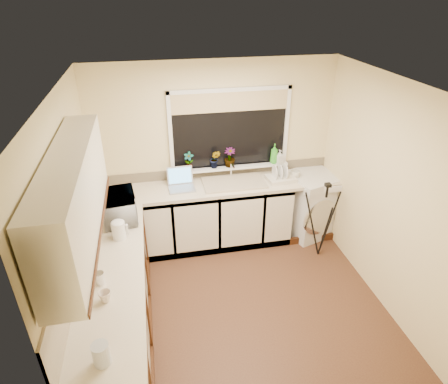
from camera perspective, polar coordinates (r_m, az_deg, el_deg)
floor at (r=4.61m, az=2.26°, el=-15.89°), size 3.20×3.20×0.00m
ceiling at (r=3.37m, az=3.07°, el=15.25°), size 3.20×3.20×0.00m
wall_back at (r=5.16m, az=-1.38°, el=5.78°), size 3.20×0.00×3.20m
wall_front at (r=2.74m, az=10.50°, el=-19.00°), size 3.20×0.00×3.20m
wall_left at (r=3.84m, az=-21.38°, el=-5.08°), size 0.00×3.00×3.00m
wall_right at (r=4.47m, az=22.93°, el=-0.43°), size 0.00×3.00×3.00m
base_cabinet_back at (r=5.22m, az=-4.21°, el=-3.84°), size 2.55×0.60×0.86m
base_cabinet_left at (r=4.05m, az=-15.55°, el=-16.51°), size 0.54×2.40×0.86m
worktop_back at (r=5.04m, az=-0.73°, el=0.86°), size 3.20×0.60×0.04m
worktop_left at (r=3.75m, az=-16.45°, el=-11.62°), size 0.60×2.40×0.04m
upper_cabinet at (r=3.14m, az=-21.41°, el=-0.59°), size 0.28×1.90×0.70m
splashback_left at (r=3.65m, az=-21.52°, el=-8.95°), size 0.02×2.40×0.45m
splashback_back at (r=5.25m, az=-1.33°, el=3.17°), size 3.20×0.02×0.14m
window_glass at (r=5.06m, az=0.86°, el=9.28°), size 1.50×0.02×1.00m
window_blind at (r=4.93m, az=0.96°, el=13.31°), size 1.50×0.02×0.25m
windowsill at (r=5.21m, az=0.95°, el=3.73°), size 1.60×0.14×0.03m
sink at (r=5.06m, az=1.49°, el=1.40°), size 0.82×0.46×0.03m
faucet at (r=5.17m, az=1.07°, el=3.35°), size 0.03×0.03×0.24m
washing_machine at (r=5.61m, az=12.74°, el=-1.73°), size 0.80×0.79×0.91m
laptop at (r=4.99m, az=-6.44°, el=1.43°), size 0.34×0.34×0.24m
kettle at (r=4.11m, az=-15.43°, el=-5.55°), size 0.14×0.14×0.19m
dish_rack at (r=5.19m, az=8.47°, el=1.99°), size 0.39×0.31×0.06m
tripod at (r=5.11m, az=14.53°, el=-4.15°), size 0.68×0.68×1.08m
glass_jug at (r=2.98m, az=-17.86°, el=-22.05°), size 0.12×0.12×0.18m
steel_jar at (r=3.61m, az=-18.04°, el=-12.14°), size 0.08×0.08×0.11m
microwave at (r=4.41m, az=-15.37°, el=-2.15°), size 0.42×0.57×0.29m
plant_a at (r=5.06m, az=-5.27°, el=4.59°), size 0.15×0.13×0.25m
plant_b at (r=5.10m, az=-1.35°, el=4.93°), size 0.17×0.16×0.25m
plant_c at (r=5.14m, az=0.84°, el=5.20°), size 0.18×0.18×0.26m
soap_bottle_green at (r=5.29m, az=7.51°, el=5.70°), size 0.13×0.14×0.27m
soap_bottle_clear at (r=5.30m, az=8.28°, el=5.24°), size 0.11×0.12×0.20m
cup_back at (r=5.29m, az=10.57°, el=2.62°), size 0.17×0.17×0.10m
cup_left at (r=3.43m, az=-17.32°, el=-14.68°), size 0.13×0.13×0.10m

